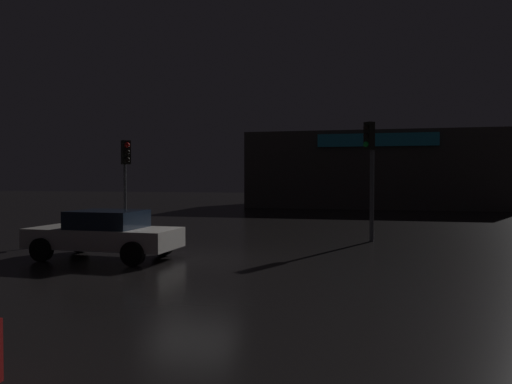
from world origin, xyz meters
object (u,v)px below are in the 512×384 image
object	(u,v)px
traffic_signal_cross_left	(126,163)
traffic_signal_main	(370,158)
car_far	(105,234)
store_building	(377,170)

from	to	relation	value
traffic_signal_cross_left	traffic_signal_main	bearing A→B (deg)	5.61
car_far	traffic_signal_main	bearing A→B (deg)	37.47
store_building	car_far	xyz separation A→B (m)	(-7.65, -28.72, -2.16)
traffic_signal_main	traffic_signal_cross_left	bearing A→B (deg)	-174.39
traffic_signal_main	car_far	size ratio (longest dim) A/B	1.00
store_building	traffic_signal_cross_left	bearing A→B (deg)	-111.58
store_building	traffic_signal_main	xyz separation A→B (m)	(-0.26, -23.06, 0.16)
traffic_signal_main	car_far	distance (m)	9.60
car_far	traffic_signal_cross_left	bearing A→B (deg)	111.08
traffic_signal_main	store_building	bearing A→B (deg)	89.37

